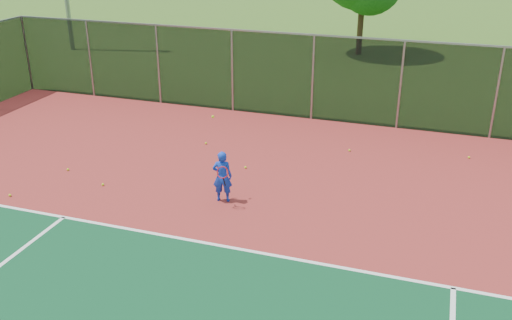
% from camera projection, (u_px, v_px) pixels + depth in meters
% --- Properties ---
extents(court_apron, '(30.00, 20.00, 0.02)m').
position_uv_depth(court_apron, '(343.00, 299.00, 10.90)').
color(court_apron, maroon).
rests_on(court_apron, ground).
extents(fence_back, '(30.00, 0.06, 3.03)m').
position_uv_depth(fence_back, '(401.00, 84.00, 18.99)').
color(fence_back, black).
rests_on(fence_back, court_apron).
extents(tennis_player, '(0.59, 0.63, 2.24)m').
position_uv_depth(tennis_player, '(222.00, 176.00, 14.35)').
color(tennis_player, '#1437BC').
rests_on(tennis_player, court_apron).
extents(practice_ball_0, '(0.07, 0.07, 0.07)m').
position_uv_depth(practice_ball_0, '(469.00, 157.00, 17.13)').
color(practice_ball_0, '#B9DA19').
rests_on(practice_ball_0, court_apron).
extents(practice_ball_1, '(0.07, 0.07, 0.07)m').
position_uv_depth(practice_ball_1, '(103.00, 185.00, 15.40)').
color(practice_ball_1, '#B9DA19').
rests_on(practice_ball_1, court_apron).
extents(practice_ball_3, '(0.07, 0.07, 0.07)m').
position_uv_depth(practice_ball_3, '(68.00, 169.00, 16.31)').
color(practice_ball_3, '#B9DA19').
rests_on(practice_ball_3, court_apron).
extents(practice_ball_4, '(0.07, 0.07, 0.07)m').
position_uv_depth(practice_ball_4, '(10.00, 195.00, 14.81)').
color(practice_ball_4, '#B9DA19').
rests_on(practice_ball_4, court_apron).
extents(practice_ball_5, '(0.07, 0.07, 0.07)m').
position_uv_depth(practice_ball_5, '(245.00, 167.00, 16.44)').
color(practice_ball_5, '#B9DA19').
rests_on(practice_ball_5, court_apron).
extents(practice_ball_6, '(0.07, 0.07, 0.07)m').
position_uv_depth(practice_ball_6, '(206.00, 143.00, 18.18)').
color(practice_ball_6, '#B9DA19').
rests_on(practice_ball_6, court_apron).
extents(practice_ball_8, '(0.07, 0.07, 0.07)m').
position_uv_depth(practice_ball_8, '(349.00, 150.00, 17.64)').
color(practice_ball_8, '#B9DA19').
rests_on(practice_ball_8, court_apron).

